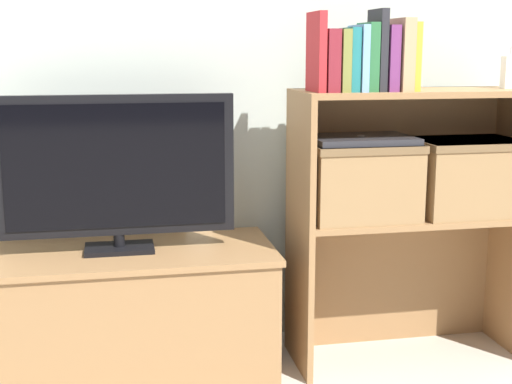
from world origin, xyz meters
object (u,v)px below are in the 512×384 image
at_px(book_charcoal, 377,50).
at_px(book_plum, 387,58).
at_px(book_teal, 349,60).
at_px(baby_monitor, 510,72).
at_px(storage_basket_right, 465,173).
at_px(book_crimson, 316,52).
at_px(book_tan, 400,55).
at_px(book_mustard, 411,57).
at_px(book_maroon, 328,61).
at_px(book_skyblue, 358,58).
at_px(laptop, 361,139).
at_px(book_olive, 340,61).
at_px(book_forest, 368,57).
at_px(tv, 116,169).
at_px(storage_basket_left, 360,177).
at_px(tv_stand, 122,312).

xyz_separation_m(book_charcoal, book_plum, (0.03, 0.00, -0.02)).
relative_size(book_teal, baby_monitor, 1.43).
height_order(book_plum, storage_basket_right, book_plum).
xyz_separation_m(book_crimson, book_tan, (0.28, -0.00, -0.01)).
bearing_deg(book_mustard, book_maroon, 180.00).
bearing_deg(book_skyblue, book_mustard, 0.00).
relative_size(book_plum, baby_monitor, 1.48).
bearing_deg(book_teal, laptop, 32.14).
relative_size(book_charcoal, baby_monitor, 1.84).
xyz_separation_m(book_maroon, book_mustard, (0.27, 0.00, 0.01)).
height_order(book_teal, book_mustard, book_mustard).
distance_m(book_olive, book_teal, 0.03).
distance_m(book_charcoal, book_mustard, 0.11).
height_order(book_teal, book_forest, book_forest).
xyz_separation_m(tv, baby_monitor, (1.31, -0.05, 0.30)).
bearing_deg(storage_basket_left, book_charcoal, -48.09).
relative_size(book_crimson, book_plum, 1.19).
height_order(book_mustard, baby_monitor, book_mustard).
height_order(book_teal, storage_basket_right, book_teal).
xyz_separation_m(tv, book_forest, (0.79, -0.11, 0.35)).
height_order(book_maroon, baby_monitor, book_maroon).
distance_m(book_forest, storage_basket_left, 0.39).
distance_m(book_teal, baby_monitor, 0.59).
relative_size(book_olive, book_mustard, 0.89).
bearing_deg(book_skyblue, book_teal, 180.00).
bearing_deg(book_forest, tv_stand, 172.17).
distance_m(book_skyblue, storage_basket_left, 0.39).
bearing_deg(book_mustard, storage_basket_left, 165.95).
relative_size(book_crimson, storage_basket_left, 0.69).
bearing_deg(book_skyblue, storage_basket_left, 50.90).
relative_size(book_mustard, storage_basket_left, 0.60).
xyz_separation_m(book_teal, storage_basket_left, (0.06, 0.04, -0.38)).
bearing_deg(storage_basket_left, book_maroon, -164.23).
xyz_separation_m(book_crimson, storage_basket_left, (0.17, 0.04, -0.40)).
height_order(baby_monitor, storage_basket_left, baby_monitor).
distance_m(book_mustard, baby_monitor, 0.39).
bearing_deg(book_teal, storage_basket_left, 32.14).
bearing_deg(book_plum, baby_monitor, 6.41).
bearing_deg(laptop, book_plum, -28.56).
relative_size(book_olive, laptop, 0.57).
xyz_separation_m(book_tan, book_mustard, (0.04, 0.00, -0.01)).
distance_m(book_charcoal, baby_monitor, 0.50).
bearing_deg(book_crimson, book_tan, -0.00).
bearing_deg(book_mustard, tv, 173.47).
height_order(book_charcoal, storage_basket_left, book_charcoal).
height_order(book_crimson, book_olive, book_crimson).
bearing_deg(storage_basket_right, book_crimson, -176.16).
bearing_deg(book_crimson, book_teal, 0.00).
bearing_deg(baby_monitor, book_tan, -172.93).
bearing_deg(storage_basket_left, book_tan, -18.35).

